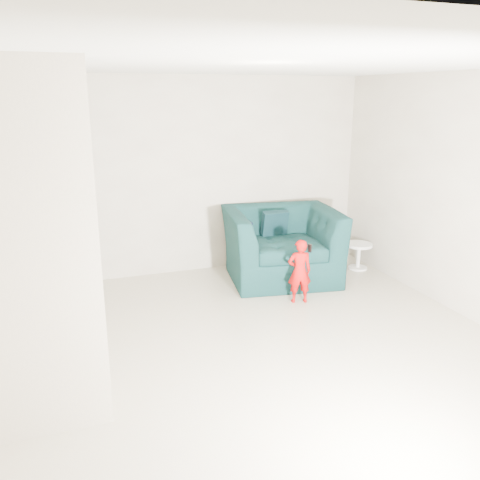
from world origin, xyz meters
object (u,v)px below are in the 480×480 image
at_px(armchair, 282,245).
at_px(staircase, 35,271).
at_px(toddler, 300,271).
at_px(side_table, 359,252).

xyz_separation_m(armchair, staircase, (-3.04, -1.46, 0.47)).
bearing_deg(toddler, staircase, 24.02).
distance_m(toddler, side_table, 1.58).
distance_m(side_table, staircase, 4.53).
bearing_deg(armchair, side_table, 6.95).
bearing_deg(toddler, armchair, -87.47).
bearing_deg(side_table, armchair, 178.26).
xyz_separation_m(armchair, toddler, (-0.14, -0.85, -0.08)).
bearing_deg(side_table, toddler, -148.94).
bearing_deg(armchair, toddler, -90.91).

